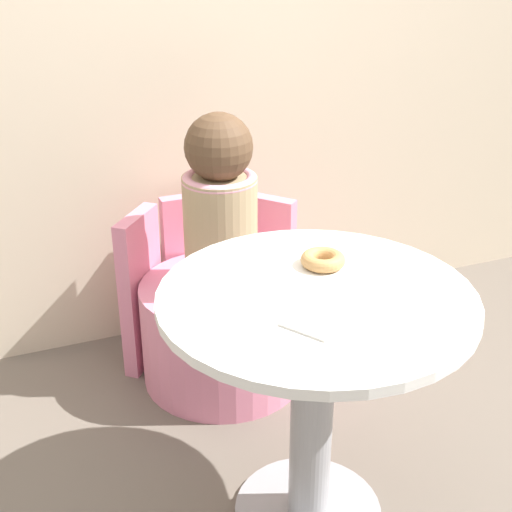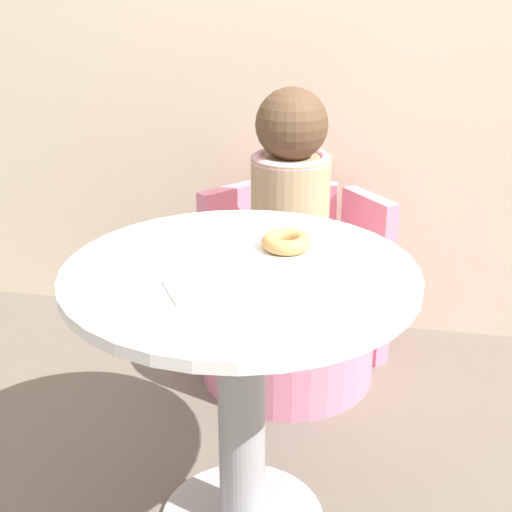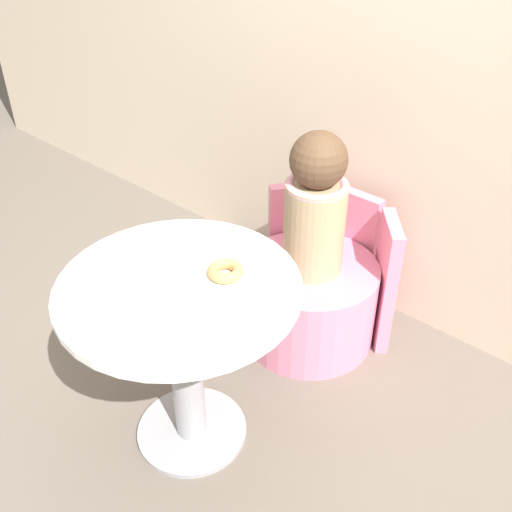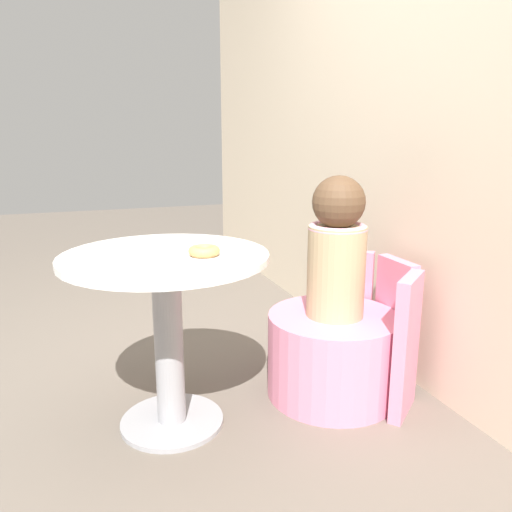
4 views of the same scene
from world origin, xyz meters
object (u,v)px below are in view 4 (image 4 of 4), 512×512
round_table (167,304)px  donut (204,251)px  child_figure (337,249)px  tub_chair (333,355)px

round_table → donut: donut is taller
round_table → child_figure: size_ratio=1.29×
child_figure → donut: size_ratio=5.20×
child_figure → tub_chair: bearing=0.0°
donut → tub_chair: bearing=97.3°
child_figure → donut: 0.56m
tub_chair → child_figure: size_ratio=0.96×
round_table → child_figure: child_figure is taller
round_table → child_figure: bearing=89.6°
round_table → tub_chair: bearing=89.6°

